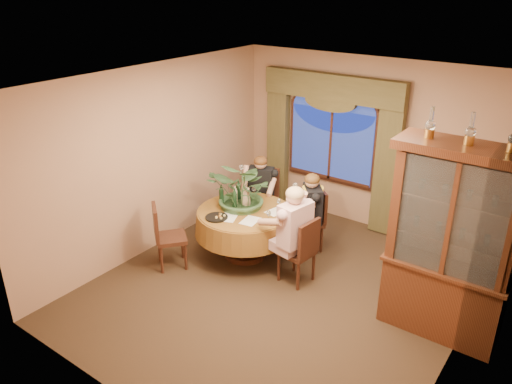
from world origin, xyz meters
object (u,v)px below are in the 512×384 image
Objects in this scene: chair_back at (264,199)px; wine_bottle_1 at (235,199)px; chair_right at (297,250)px; person_pink at (295,237)px; olive_bowl at (246,212)px; centerpiece_plant at (244,167)px; wine_bottle_2 at (235,196)px; chair_back_right at (308,220)px; oil_lamp_left at (431,122)px; dining_table at (245,233)px; person_scarf at (312,215)px; person_back at (261,193)px; wine_bottle_3 at (221,195)px; chair_front_left at (171,236)px; stoneware_vase at (246,197)px; china_cabinet at (450,245)px; wine_bottle_0 at (238,191)px; oil_lamp_center at (471,129)px.

wine_bottle_1 reaches higher than chair_back.
wine_bottle_1 is (-1.13, 0.08, 0.44)m from chair_right.
person_pink is 9.21× the size of olive_bowl.
centerpiece_plant is 3.40× the size of wine_bottle_2.
wine_bottle_2 is at bearing 79.98° from chair_back_right.
wine_bottle_1 reaches higher than chair_back_right.
oil_lamp_left reaches higher than chair_back.
dining_table is 1.14× the size of person_scarf.
chair_back is 0.20m from person_back.
wine_bottle_3 is (-0.46, -0.00, 0.14)m from olive_bowl.
person_pink is (1.34, -1.19, 0.24)m from chair_back.
wine_bottle_2 is at bearing 77.23° from person_back.
chair_front_left is at bearing 57.35° from person_back.
chair_back_right is 1.33m from centerpiece_plant.
chair_right is at bearing -176.74° from oil_lamp_left.
wine_bottle_3 is (-0.31, -0.19, 0.02)m from stoneware_vase.
person_scarf is at bearing 162.54° from china_cabinet.
person_back is 3.89× the size of wine_bottle_0.
chair_back_right is at bearing 39.16° from wine_bottle_2.
oil_lamp_center is at bearing 0.32° from wine_bottle_3.
chair_right is 0.75× the size of person_back.
oil_lamp_left is 0.35× the size of chair_back.
chair_back is 2.91× the size of wine_bottle_0.
chair_back is 2.91× the size of wine_bottle_2.
oil_lamp_center is 0.35× the size of chair_back_right.
wine_bottle_1 is at bearing 80.22° from person_back.
olive_bowl is at bearing -18.84° from wine_bottle_2.
wine_bottle_3 is at bearing 78.23° from chair_back_right.
chair_front_left is 2.08m from person_scarf.
china_cabinet is at bearing -2.51° from centerpiece_plant.
person_pink is (-1.92, -0.16, -1.78)m from oil_lamp_center.
chair_back_right is at bearing 31.41° from person_pink.
wine_bottle_3 is at bearing -172.46° from dining_table.
oil_lamp_left is at bearing 0.37° from wine_bottle_3.
chair_front_left is 0.67× the size of person_pink.
chair_back is at bearing 98.38° from wine_bottle_2.
oil_lamp_left reaches higher than dining_table.
person_pink is 4.35× the size of wine_bottle_1.
person_scarf is (-2.14, 0.67, -0.51)m from china_cabinet.
oil_lamp_left is at bearing -151.21° from person_scarf.
person_back is 0.97m from wine_bottle_3.
wine_bottle_0 is at bearing 174.67° from oil_lamp_left.
person_back is 1.11m from centerpiece_plant.
wine_bottle_0 is (-3.19, 0.26, -0.25)m from china_cabinet.
wine_bottle_3 is (-0.18, -0.10, 0.00)m from wine_bottle_2.
centerpiece_plant is (0.28, -0.89, 0.91)m from chair_back.
chair_back is 3.36× the size of stoneware_vase.
person_pink is at bearing 119.80° from person_back.
person_back reaches higher than olive_bowl.
wine_bottle_2 is at bearing 101.14° from chair_front_left.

